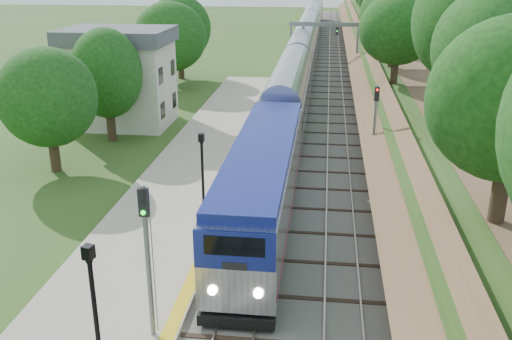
# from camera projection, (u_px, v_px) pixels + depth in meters

# --- Properties ---
(trackbed) EXTENTS (9.50, 170.00, 0.28)m
(trackbed) POSITION_uv_depth(u_px,v_px,m) (319.00, 66.00, 74.64)
(trackbed) COLOR #4C4944
(trackbed) RESTS_ON ground
(platform) EXTENTS (6.40, 68.00, 0.38)m
(platform) POSITION_uv_depth(u_px,v_px,m) (186.00, 188.00, 34.47)
(platform) COLOR #A39783
(platform) RESTS_ON ground
(yellow_stripe) EXTENTS (0.55, 68.00, 0.01)m
(yellow_stripe) POSITION_uv_depth(u_px,v_px,m) (232.00, 187.00, 34.07)
(yellow_stripe) COLOR gold
(yellow_stripe) RESTS_ON platform
(embankment) EXTENTS (10.64, 170.00, 11.70)m
(embankment) POSITION_uv_depth(u_px,v_px,m) (385.00, 53.00, 73.02)
(embankment) COLOR brown
(embankment) RESTS_ON ground
(station_building) EXTENTS (8.60, 6.60, 8.00)m
(station_building) POSITION_uv_depth(u_px,v_px,m) (120.00, 77.00, 47.17)
(station_building) COLOR silver
(station_building) RESTS_ON ground
(signal_gantry) EXTENTS (8.40, 0.38, 6.20)m
(signal_gantry) POSITION_uv_depth(u_px,v_px,m) (324.00, 34.00, 68.27)
(signal_gantry) COLOR slate
(signal_gantry) RESTS_ON ground
(trees_behind_platform) EXTENTS (7.82, 53.32, 7.21)m
(trees_behind_platform) POSITION_uv_depth(u_px,v_px,m) (112.00, 98.00, 38.00)
(trees_behind_platform) COLOR #332316
(trees_behind_platform) RESTS_ON ground
(train) EXTENTS (3.00, 120.47, 4.42)m
(train) POSITION_uv_depth(u_px,v_px,m) (305.00, 47.00, 75.64)
(train) COLOR black
(train) RESTS_ON trackbed
(lamppost_mid) EXTENTS (0.48, 0.48, 4.86)m
(lamppost_mid) POSITION_uv_depth(u_px,v_px,m) (96.00, 322.00, 17.77)
(lamppost_mid) COLOR black
(lamppost_mid) RESTS_ON platform
(lamppost_far) EXTENTS (0.44, 0.44, 4.47)m
(lamppost_far) POSITION_uv_depth(u_px,v_px,m) (203.00, 179.00, 29.85)
(lamppost_far) COLOR black
(lamppost_far) RESTS_ON platform
(signal_platform) EXTENTS (0.34, 0.27, 5.82)m
(signal_platform) POSITION_uv_depth(u_px,v_px,m) (147.00, 246.00, 19.52)
(signal_platform) COLOR slate
(signal_platform) RESTS_ON platform
(signal_farside) EXTENTS (0.31, 0.24, 5.58)m
(signal_farside) POSITION_uv_depth(u_px,v_px,m) (375.00, 119.00, 36.77)
(signal_farside) COLOR slate
(signal_farside) RESTS_ON ground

